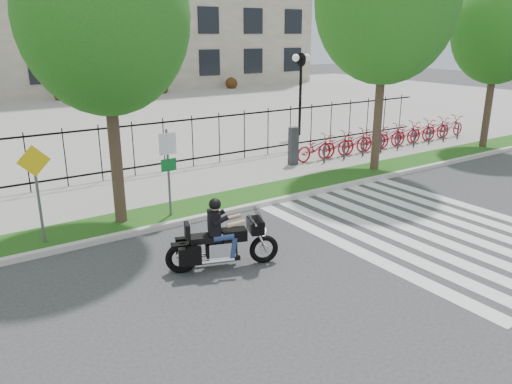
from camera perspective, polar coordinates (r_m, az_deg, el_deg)
ground at (r=11.35m, az=3.60°, el=-9.35°), size 120.00×120.00×0.00m
curb at (r=14.49m, az=-6.33°, el=-2.93°), size 60.00×0.20×0.15m
grass_verge at (r=15.21m, az=-7.84°, el=-1.98°), size 60.00×1.50×0.15m
sidewalk at (r=17.38m, az=-11.53°, el=0.34°), size 60.00×3.50×0.15m
plaza at (r=33.93m, az=-23.33°, el=7.61°), size 80.00×34.00×0.10m
crosswalk_stripes at (r=14.57m, az=18.87°, el=-4.00°), size 5.70×8.00×0.01m
iron_fence at (r=18.69m, az=-13.84°, el=4.81°), size 30.00×0.06×2.00m
lamp_post_right at (r=25.80m, az=5.15°, el=13.30°), size 1.06×0.70×4.25m
street_tree_1 at (r=13.58m, az=-17.03°, el=18.63°), size 4.29×4.29×7.88m
street_tree_2 at (r=19.28m, az=14.69°, el=20.37°), size 5.06×5.06×9.01m
street_tree_3 at (r=25.06m, az=25.99°, el=16.18°), size 3.96×3.96×7.37m
bike_share_station at (r=23.65m, az=14.96°, el=6.19°), size 11.18×0.89×1.50m
sign_pole_regulatory at (r=14.12m, az=-9.99°, el=3.44°), size 0.50×0.09×2.50m
sign_pole_warning at (r=13.16m, az=-23.81°, el=1.14°), size 0.78×0.09×2.49m
motorcycle_rider at (r=11.38m, az=-3.88°, el=-5.52°), size 2.53×1.27×2.03m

